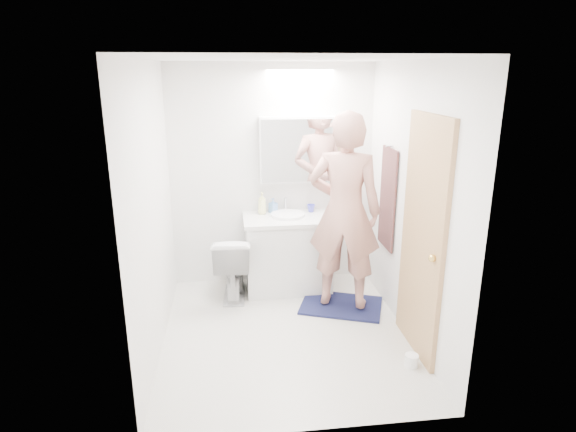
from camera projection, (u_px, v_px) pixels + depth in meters
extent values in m
plane|color=silver|center=(286.00, 333.00, 4.41)|extent=(2.50, 2.50, 0.00)
plane|color=white|center=(286.00, 58.00, 3.71)|extent=(2.50, 2.50, 0.00)
plane|color=white|center=(272.00, 177.00, 5.24)|extent=(2.50, 0.00, 2.50)
plane|color=white|center=(311.00, 265.00, 2.87)|extent=(2.50, 0.00, 2.50)
plane|color=white|center=(152.00, 212.00, 3.93)|extent=(0.00, 2.50, 2.50)
plane|color=white|center=(411.00, 204.00, 4.19)|extent=(0.00, 2.50, 2.50)
cube|color=silver|center=(288.00, 255.00, 5.22)|extent=(0.90, 0.55, 0.78)
cube|color=white|center=(288.00, 219.00, 5.10)|extent=(0.95, 0.58, 0.04)
cylinder|color=white|center=(288.00, 215.00, 5.12)|extent=(0.36, 0.36, 0.03)
cylinder|color=silver|center=(286.00, 204.00, 5.28)|extent=(0.02, 0.02, 0.16)
cube|color=white|center=(301.00, 150.00, 5.12)|extent=(0.88, 0.14, 0.70)
cube|color=silver|center=(302.00, 151.00, 5.05)|extent=(0.84, 0.01, 0.66)
imported|color=white|center=(233.00, 265.00, 5.06)|extent=(0.42, 0.70, 0.69)
cube|color=#162146|center=(341.00, 305.00, 4.90)|extent=(0.94, 0.79, 0.02)
imported|color=tan|center=(344.00, 212.00, 4.61)|extent=(0.82, 0.68, 1.93)
cube|color=tan|center=(423.00, 239.00, 3.91)|extent=(0.04, 0.80, 2.00)
sphere|color=gold|center=(432.00, 258.00, 3.63)|extent=(0.06, 0.06, 0.06)
cube|color=#12243A|center=(388.00, 199.00, 4.73)|extent=(0.02, 0.42, 1.00)
cylinder|color=silver|center=(390.00, 146.00, 4.58)|extent=(0.07, 0.02, 0.02)
imported|color=#EAEB98|center=(262.00, 203.00, 5.18)|extent=(0.11, 0.11, 0.24)
imported|color=#608ECE|center=(273.00, 205.00, 5.23)|extent=(0.10, 0.10, 0.16)
imported|color=#4346CB|center=(311.00, 208.00, 5.27)|extent=(0.09, 0.09, 0.08)
cylinder|color=white|center=(412.00, 360.00, 3.91)|extent=(0.11, 0.11, 0.10)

